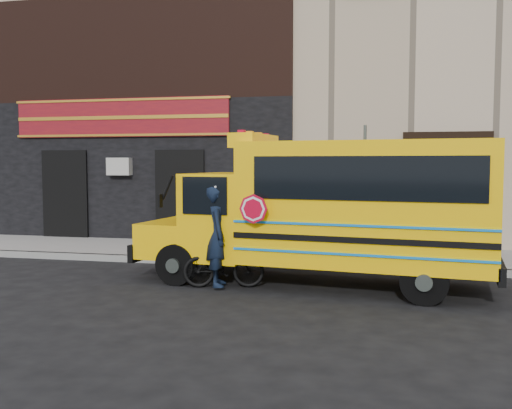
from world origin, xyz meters
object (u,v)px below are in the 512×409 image
object	(u,v)px
cyclist	(218,238)
bicycle	(224,263)
school_bus	(332,207)
sign_pole	(364,189)

from	to	relation	value
cyclist	bicycle	bearing A→B (deg)	-65.67
school_bus	bicycle	world-z (taller)	school_bus
bicycle	cyclist	world-z (taller)	cyclist
school_bus	sign_pole	xyz separation A→B (m)	(0.53, 2.23, 0.26)
sign_pole	bicycle	xyz separation A→B (m)	(-2.50, -2.87, -1.30)
cyclist	school_bus	bearing A→B (deg)	-84.96
school_bus	bicycle	size ratio (longest dim) A/B	4.62
sign_pole	bicycle	size ratio (longest dim) A/B	2.08
sign_pole	cyclist	distance (m)	3.99
sign_pole	cyclist	size ratio (longest dim) A/B	1.70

